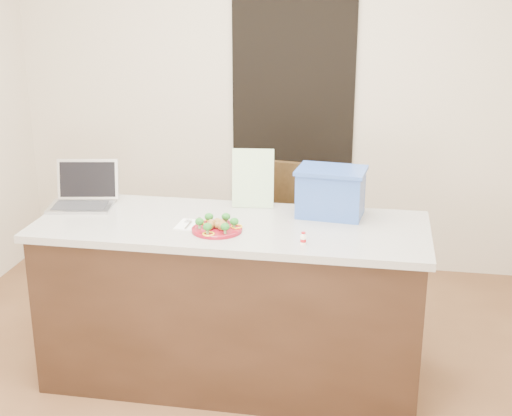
% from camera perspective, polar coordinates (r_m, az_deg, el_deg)
% --- Properties ---
extents(ground, '(4.00, 4.00, 0.00)m').
position_cam_1_polar(ground, '(3.94, -2.66, -15.16)').
color(ground, brown).
rests_on(ground, ground).
extents(room_shell, '(4.00, 4.00, 4.00)m').
position_cam_1_polar(room_shell, '(3.33, -3.07, 8.78)').
color(room_shell, white).
rests_on(room_shell, ground).
extents(doorway, '(0.90, 0.02, 2.00)m').
position_cam_1_polar(doorway, '(5.35, 2.92, 5.66)').
color(doorway, black).
rests_on(doorway, ground).
extents(island, '(2.06, 0.76, 0.92)m').
position_cam_1_polar(island, '(3.92, -1.95, -7.53)').
color(island, black).
rests_on(island, ground).
extents(plate, '(0.26, 0.26, 0.02)m').
position_cam_1_polar(plate, '(3.63, -3.14, -1.70)').
color(plate, maroon).
rests_on(plate, island).
extents(meatballs, '(0.10, 0.09, 0.04)m').
position_cam_1_polar(meatballs, '(3.62, -3.12, -1.31)').
color(meatballs, olive).
rests_on(meatballs, plate).
extents(broccoli, '(0.22, 0.21, 0.04)m').
position_cam_1_polar(broccoli, '(3.61, -3.15, -1.09)').
color(broccoli, '#165418').
rests_on(broccoli, plate).
extents(pepper_rings, '(0.23, 0.23, 0.01)m').
position_cam_1_polar(pepper_rings, '(3.62, -3.14, -1.57)').
color(pepper_rings, gold).
rests_on(pepper_rings, plate).
extents(napkin, '(0.17, 0.17, 0.01)m').
position_cam_1_polar(napkin, '(3.71, -5.04, -1.37)').
color(napkin, silver).
rests_on(napkin, island).
extents(fork, '(0.03, 0.14, 0.00)m').
position_cam_1_polar(fork, '(3.72, -5.32, -1.23)').
color(fork, '#ACACB0').
rests_on(fork, napkin).
extents(knife, '(0.07, 0.20, 0.01)m').
position_cam_1_polar(knife, '(3.69, -4.67, -1.39)').
color(knife, white).
rests_on(knife, napkin).
extents(yogurt_bottle, '(0.03, 0.03, 0.06)m').
position_cam_1_polar(yogurt_bottle, '(3.45, 3.80, -2.50)').
color(yogurt_bottle, white).
rests_on(yogurt_bottle, island).
extents(laptop, '(0.38, 0.33, 0.25)m').
position_cam_1_polar(laptop, '(4.13, -13.58, 1.15)').
color(laptop, '#A6A7AB').
rests_on(laptop, island).
extents(leaflet, '(0.24, 0.08, 0.33)m').
position_cam_1_polar(leaflet, '(3.95, -0.25, 2.38)').
color(leaflet, white).
rests_on(leaflet, island).
extents(blue_box, '(0.39, 0.30, 0.26)m').
position_cam_1_polar(blue_box, '(3.84, 6.01, 1.30)').
color(blue_box, '#2A4B99').
rests_on(blue_box, island).
extents(chair, '(0.53, 0.53, 1.06)m').
position_cam_1_polar(chair, '(4.47, 1.11, -2.25)').
color(chair, '#362310').
rests_on(chair, ground).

